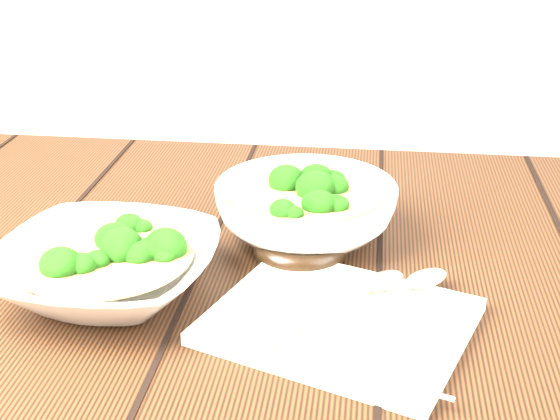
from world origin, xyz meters
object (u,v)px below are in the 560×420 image
object	(u,v)px
trivet	(300,249)
table	(223,352)
napkin	(339,321)
soup_bowl_front	(106,268)
soup_bowl_back	(306,209)

from	to	relation	value
trivet	table	bearing A→B (deg)	-167.16
trivet	napkin	world-z (taller)	trivet
soup_bowl_front	napkin	xyz separation A→B (m)	(0.24, -0.04, -0.02)
soup_bowl_front	napkin	size ratio (longest dim) A/B	1.02
soup_bowl_back	napkin	xyz separation A→B (m)	(0.05, -0.19, -0.03)
soup_bowl_front	soup_bowl_back	size ratio (longest dim) A/B	0.89
table	soup_bowl_front	size ratio (longest dim) A/B	4.96
table	napkin	bearing A→B (deg)	-38.87
table	trivet	xyz separation A→B (m)	(0.09, 0.02, 0.13)
napkin	soup_bowl_back	bearing A→B (deg)	125.33
soup_bowl_back	napkin	size ratio (longest dim) A/B	1.14
table	soup_bowl_back	size ratio (longest dim) A/B	4.41
trivet	napkin	size ratio (longest dim) A/B	0.44
table	soup_bowl_back	bearing A→B (deg)	41.03
napkin	trivet	bearing A→B (deg)	131.41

